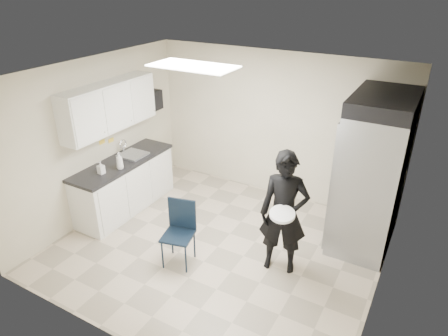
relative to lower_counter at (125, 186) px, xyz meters
The scene contains 21 objects.
floor 2.01m from the lower_counter, ahead, with size 4.50×4.50×0.00m, color #B6A48F.
ceiling 2.92m from the lower_counter, ahead, with size 4.50×4.50×0.00m, color silver.
back_wall 2.79m from the lower_counter, 42.71° to the left, with size 4.50×4.50×0.00m, color beige.
left_wall 0.94m from the lower_counter, 146.31° to the right, with size 4.00×4.00×0.00m, color beige.
right_wall 4.29m from the lower_counter, ahead, with size 4.00×4.00×0.00m, color beige.
ceiling_panel 2.54m from the lower_counter, ahead, with size 1.20×0.60×0.02m, color white.
lower_counter is the anchor object (origin of this frame).
countertop 0.46m from the lower_counter, 90.00° to the left, with size 0.64×1.95×0.05m, color black.
sink 0.51m from the lower_counter, 85.43° to the left, with size 0.42×0.40×0.14m, color gray.
faucet 0.67m from the lower_counter, 125.75° to the left, with size 0.02×0.02×0.24m, color silver.
upper_cabinets 1.40m from the lower_counter, behind, with size 0.35×1.80×0.75m, color silver.
towel_dispenser 1.67m from the lower_counter, 99.38° to the left, with size 0.22×0.30×0.35m, color black.
notice_sticker_left 0.85m from the lower_counter, 161.21° to the right, with size 0.00×0.12×0.07m, color yellow.
notice_sticker_right 0.81m from the lower_counter, 161.21° to the left, with size 0.00×0.12×0.07m, color yellow.
commercial_fridge 3.98m from the lower_counter, 15.88° to the left, with size 0.80×1.35×2.10m, color gray.
fridge_compressor 4.31m from the lower_counter, 15.88° to the left, with size 0.80×1.35×0.20m, color black.
folding_chair 1.82m from the lower_counter, 25.01° to the right, with size 0.40×0.40×0.91m, color black.
man_tuxedo 2.97m from the lower_counter, ahead, with size 0.64×0.43×1.75m, color black.
bucket_lid 3.08m from the lower_counter, ahead, with size 0.32×0.32×0.04m, color silver.
soap_bottle_a 0.69m from the lower_counter, 52.05° to the right, with size 0.11×0.11×0.28m, color white.
soap_bottle_b 0.78m from the lower_counter, 84.11° to the right, with size 0.09×0.09×0.21m, color silver.
Camera 1 is at (2.48, -4.20, 3.72)m, focal length 32.00 mm.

